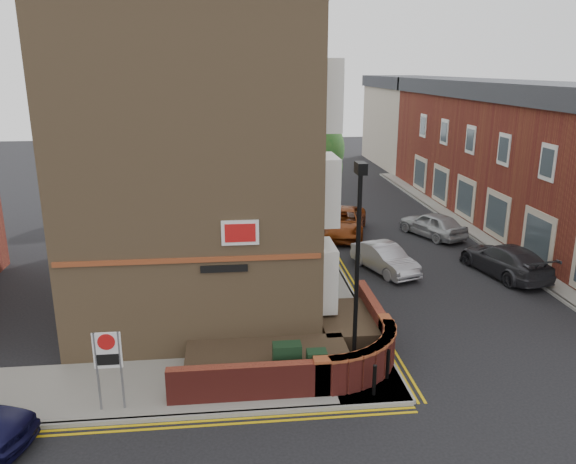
{
  "coord_description": "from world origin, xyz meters",
  "views": [
    {
      "loc": [
        -1.78,
        -12.79,
        8.76
      ],
      "look_at": [
        0.02,
        4.0,
        3.79
      ],
      "focal_mm": 35.0,
      "sensor_mm": 36.0,
      "label": 1
    }
  ],
  "objects_px": {
    "lamppost": "(357,275)",
    "utility_cabinet_large": "(287,363)",
    "silver_car_near": "(385,258)",
    "zone_sign": "(108,357)"
  },
  "relations": [
    {
      "from": "zone_sign",
      "to": "silver_car_near",
      "type": "distance_m",
      "value": 13.93
    },
    {
      "from": "zone_sign",
      "to": "silver_car_near",
      "type": "height_order",
      "value": "zone_sign"
    },
    {
      "from": "lamppost",
      "to": "utility_cabinet_large",
      "type": "relative_size",
      "value": 5.25
    },
    {
      "from": "utility_cabinet_large",
      "to": "zone_sign",
      "type": "bearing_deg",
      "value": -170.31
    },
    {
      "from": "utility_cabinet_large",
      "to": "zone_sign",
      "type": "xyz_separation_m",
      "value": [
        -4.7,
        -0.8,
        0.92
      ]
    },
    {
      "from": "utility_cabinet_large",
      "to": "silver_car_near",
      "type": "relative_size",
      "value": 0.32
    },
    {
      "from": "zone_sign",
      "to": "silver_car_near",
      "type": "relative_size",
      "value": 0.59
    },
    {
      "from": "lamppost",
      "to": "utility_cabinet_large",
      "type": "height_order",
      "value": "lamppost"
    },
    {
      "from": "zone_sign",
      "to": "silver_car_near",
      "type": "xyz_separation_m",
      "value": [
        10.0,
        9.65,
        -1.03
      ]
    },
    {
      "from": "utility_cabinet_large",
      "to": "lamppost",
      "type": "bearing_deg",
      "value": -3.01
    }
  ]
}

